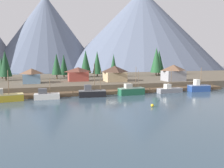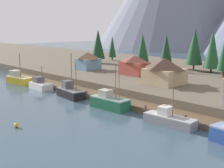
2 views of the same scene
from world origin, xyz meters
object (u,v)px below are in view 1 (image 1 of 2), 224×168
fishing_boat_yellow (5,97)px  fishing_boat_black (92,93)px  conifer_near_right (64,65)px  house_blue (32,76)px  house_red (78,74)px  conifer_mid_left (159,61)px  conifer_far_left (57,64)px  fishing_boat_white (46,95)px  fishing_boat_grey (169,90)px  conifer_back_left (97,62)px  fishing_boat_green (131,91)px  conifer_near_left (2,66)px  fishing_boat_blue (199,87)px  house_tan (115,73)px  conifer_mid_right (5,63)px  conifer_centre (156,60)px  house_grey (173,73)px  conifer_back_right (86,62)px  channel_buoy (152,105)px  conifer_far_right (114,64)px

fishing_boat_yellow → fishing_boat_black: fishing_boat_black is taller
conifer_near_right → house_blue: bearing=-121.7°
house_red → conifer_mid_left: conifer_mid_left is taller
conifer_far_left → fishing_boat_white: bearing=-98.7°
fishing_boat_grey → fishing_boat_yellow: bearing=177.1°
house_red → conifer_back_left: size_ratio=0.65×
fishing_boat_white → conifer_near_right: bearing=79.5°
fishing_boat_green → conifer_near_left: size_ratio=0.93×
fishing_boat_blue → house_tan: (-23.86, 16.22, 4.12)m
house_red → fishing_boat_grey: bearing=-38.2°
fishing_boat_black → conifer_far_left: size_ratio=0.92×
conifer_mid_right → fishing_boat_blue: bearing=-26.1°
house_tan → house_blue: house_tan is taller
fishing_boat_yellow → fishing_boat_white: bearing=-5.3°
fishing_boat_grey → conifer_centre: conifer_centre is taller
house_blue → conifer_mid_left: 62.91m
fishing_boat_yellow → house_grey: house_grey is taller
conifer_near_right → fishing_boat_black: bearing=-83.8°
conifer_mid_left → fishing_boat_grey: bearing=-114.0°
house_red → conifer_mid_right: conifer_mid_right is taller
fishing_boat_white → house_blue: (-4.22, 18.05, 4.03)m
fishing_boat_green → conifer_centre: (26.76, 34.87, 8.74)m
conifer_back_right → house_blue: bearing=-137.6°
house_grey → house_red: bearing=164.2°
house_blue → fishing_boat_grey: bearing=-23.2°
conifer_mid_left → house_red: bearing=-156.7°
house_blue → conifer_near_right: (12.46, 20.17, 2.98)m
conifer_near_left → channel_buoy: conifer_near_left is taller
fishing_boat_green → house_blue: bearing=144.4°
conifer_near_left → conifer_far_right: 46.37m
conifer_mid_right → conifer_back_right: size_ratio=0.95×
fishing_boat_white → conifer_mid_left: 67.91m
house_blue → conifer_near_left: size_ratio=0.66×
fishing_boat_green → house_grey: 24.18m
conifer_mid_left → conifer_back_right: size_ratio=1.03×
fishing_boat_blue → channel_buoy: fishing_boat_blue is taller
house_tan → conifer_near_left: 47.25m
fishing_boat_yellow → fishing_boat_white: (9.97, 0.55, -0.17)m
fishing_boat_blue → channel_buoy: (-25.61, -17.16, -0.92)m
house_grey → fishing_boat_blue: bearing=-75.9°
fishing_boat_grey → house_tan: (-13.11, 15.95, 4.47)m
fishing_boat_green → conifer_back_left: (-1.23, 38.39, 7.63)m
house_tan → fishing_boat_blue: bearing=-34.2°
fishing_boat_grey → channel_buoy: (-14.86, -17.43, -0.56)m
house_red → conifer_near_left: bearing=146.4°
fishing_boat_black → conifer_mid_left: conifer_mid_left is taller
fishing_boat_blue → conifer_near_left: conifer_near_left is taller
conifer_back_right → conifer_centre: size_ratio=0.89×
fishing_boat_black → conifer_back_left: 40.69m
conifer_back_left → conifer_far_right: size_ratio=1.14×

